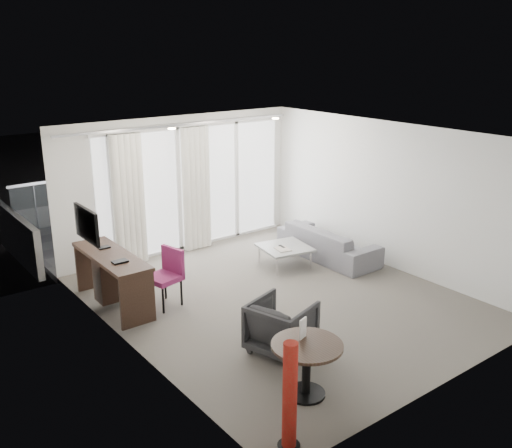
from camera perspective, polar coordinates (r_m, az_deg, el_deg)
floor at (r=9.10m, az=2.31°, el=-7.53°), size 5.00×6.00×0.00m
ceiling at (r=8.34m, az=2.53°, el=8.87°), size 5.00×6.00×0.00m
wall_left at (r=7.37m, az=-12.76°, el=-3.19°), size 0.00×6.00×2.60m
wall_right at (r=10.35m, az=13.15°, el=2.79°), size 0.00×6.00×2.60m
wall_front at (r=6.75m, az=18.97°, el=-5.73°), size 5.00×0.00×2.60m
window_panel at (r=11.18m, az=-6.21°, el=3.71°), size 4.00×0.02×2.38m
window_frame at (r=11.17m, az=-6.17°, el=3.69°), size 4.10×0.06×2.44m
curtain_left at (r=10.38m, az=-12.58°, el=2.31°), size 0.60×0.20×2.38m
curtain_right at (r=11.02m, az=-5.99°, el=3.51°), size 0.60×0.20×2.38m
curtain_track at (r=10.66m, az=-7.36°, el=9.83°), size 4.80×0.04×0.04m
downlight_a at (r=9.15m, az=-8.42°, el=9.41°), size 0.12×0.12×0.02m
downlight_b at (r=10.32m, az=1.97°, el=10.50°), size 0.12×0.12×0.02m
desk at (r=9.00m, az=-14.10°, el=-5.48°), size 0.55×1.77×0.83m
tv at (r=8.65m, az=-16.58°, el=-0.04°), size 0.05×0.80×0.50m
desk_chair at (r=8.82m, az=-9.23°, el=-5.40°), size 0.58×0.56×0.90m
round_table at (r=6.70m, az=5.05°, el=-14.30°), size 0.87×0.87×0.65m
menu_card at (r=6.62m, az=4.70°, el=-10.77°), size 0.13×0.06×0.24m
red_lamp at (r=5.80m, az=3.40°, el=-16.81°), size 0.30×0.30×1.17m
tub_armchair at (r=7.54m, az=2.55°, el=-10.18°), size 0.95×0.94×0.70m
coffee_table at (r=10.35m, az=2.88°, el=-3.23°), size 0.97×0.97×0.37m
remote at (r=10.24m, az=2.61°, el=-2.42°), size 0.07×0.15×0.02m
magazine at (r=10.13m, az=2.69°, el=-2.64°), size 0.30×0.35×0.02m
sofa at (r=10.79m, az=7.22°, el=-1.83°), size 0.81×2.06×0.60m
terrace_slab at (r=12.80m, az=-9.56°, el=-0.52°), size 5.60×3.00×0.12m
rattan_chair_a at (r=13.10m, az=-7.14°, el=2.35°), size 0.69×0.69×0.90m
rattan_chair_b at (r=13.48m, az=-3.79°, el=2.60°), size 0.56×0.56×0.77m
rattan_table at (r=13.18m, az=-2.89°, el=1.64°), size 0.62×0.62×0.49m
balustrade at (r=13.90m, az=-12.50°, el=3.16°), size 5.50×0.06×1.05m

